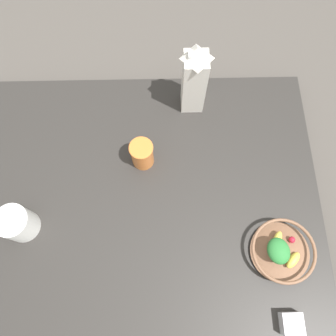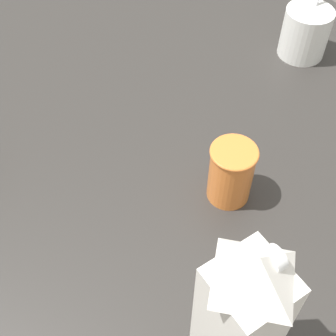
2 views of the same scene
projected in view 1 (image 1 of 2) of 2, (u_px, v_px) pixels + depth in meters
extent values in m
plane|color=#4C4742|center=(141.00, 239.00, 1.07)|extent=(6.00, 6.00, 0.00)
cube|color=#2D2B28|center=(141.00, 238.00, 1.05)|extent=(1.17, 1.17, 0.05)
cylinder|color=brown|center=(279.00, 252.00, 1.00)|extent=(0.10, 0.10, 0.01)
cone|color=brown|center=(282.00, 251.00, 0.98)|extent=(0.18, 0.18, 0.04)
torus|color=brown|center=(284.00, 250.00, 0.96)|extent=(0.19, 0.19, 0.01)
ellipsoid|color=#EFD64C|center=(293.00, 260.00, 0.96)|extent=(0.06, 0.06, 0.03)
ellipsoid|color=#EFD64C|center=(277.00, 240.00, 0.98)|extent=(0.06, 0.05, 0.02)
cylinder|color=orange|center=(279.00, 251.00, 0.97)|extent=(0.05, 0.04, 0.01)
sphere|color=red|center=(275.00, 259.00, 0.96)|extent=(0.01, 0.01, 0.01)
sphere|color=red|center=(292.00, 240.00, 0.98)|extent=(0.02, 0.02, 0.02)
sphere|color=red|center=(277.00, 243.00, 0.98)|extent=(0.02, 0.02, 0.02)
sphere|color=red|center=(270.00, 251.00, 0.97)|extent=(0.02, 0.02, 0.02)
sphere|color=red|center=(281.00, 257.00, 0.96)|extent=(0.02, 0.02, 0.02)
sphere|color=red|center=(279.00, 249.00, 0.97)|extent=(0.01, 0.01, 0.01)
ellipsoid|color=#2D7F38|center=(279.00, 251.00, 0.95)|extent=(0.09, 0.08, 0.04)
cube|color=silver|center=(194.00, 83.00, 1.07)|extent=(0.08, 0.08, 0.25)
pyramid|color=silver|center=(197.00, 54.00, 0.94)|extent=(0.08, 0.08, 0.04)
cylinder|color=white|center=(190.00, 54.00, 0.94)|extent=(0.03, 0.01, 0.03)
cylinder|color=white|center=(18.00, 223.00, 0.99)|extent=(0.10, 0.10, 0.11)
cylinder|color=white|center=(11.00, 221.00, 0.94)|extent=(0.09, 0.09, 0.02)
cylinder|color=orange|center=(142.00, 154.00, 1.06)|extent=(0.07, 0.07, 0.11)
torus|color=orange|center=(141.00, 148.00, 1.01)|extent=(0.08, 0.08, 0.01)
cube|color=silver|center=(291.00, 323.00, 0.92)|extent=(0.06, 0.06, 0.04)
cube|color=brown|center=(291.00, 323.00, 0.93)|extent=(0.05, 0.05, 0.03)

